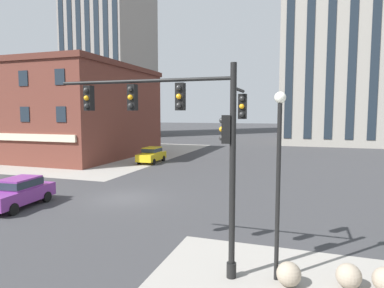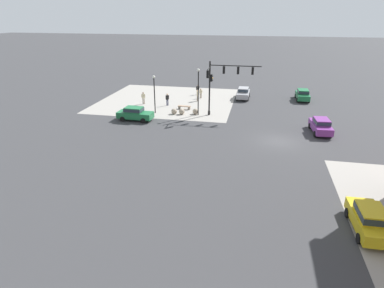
% 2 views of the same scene
% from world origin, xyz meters
% --- Properties ---
extents(ground_plane, '(320.00, 320.00, 0.00)m').
position_xyz_m(ground_plane, '(0.00, 0.00, 0.00)').
color(ground_plane, '#38383A').
extents(sidewalk_corner_slab, '(20.00, 19.00, 0.02)m').
position_xyz_m(sidewalk_corner_slab, '(16.00, -14.50, 0.00)').
color(sidewalk_corner_slab, gray).
rests_on(sidewalk_corner_slab, ground).
extents(traffic_signal_main, '(6.51, 2.09, 6.95)m').
position_xyz_m(traffic_signal_main, '(7.19, -7.85, 4.75)').
color(traffic_signal_main, black).
rests_on(traffic_signal_main, ground).
extents(bollard_sphere_curb_a, '(0.76, 0.76, 0.76)m').
position_xyz_m(bollard_sphere_curb_a, '(10.41, -7.99, 0.38)').
color(bollard_sphere_curb_a, gray).
rests_on(bollard_sphere_curb_a, ground).
extents(bollard_sphere_curb_b, '(0.76, 0.76, 0.76)m').
position_xyz_m(bollard_sphere_curb_b, '(12.17, -7.52, 0.38)').
color(bollard_sphere_curb_b, gray).
rests_on(bollard_sphere_curb_b, ground).
extents(bollard_sphere_curb_c, '(0.76, 0.76, 0.76)m').
position_xyz_m(bollard_sphere_curb_c, '(13.19, -7.46, 0.38)').
color(bollard_sphere_curb_c, gray).
rests_on(bollard_sphere_curb_c, ground).
extents(bench_near_signal, '(1.82, 0.58, 0.49)m').
position_xyz_m(bench_near_signal, '(12.39, -10.00, 0.33)').
color(bench_near_signal, '#9E7F66').
rests_on(bench_near_signal, ground).
extents(pedestrian_near_bench, '(0.27, 0.54, 1.73)m').
position_xyz_m(pedestrian_near_bench, '(11.45, -14.74, 0.99)').
color(pedestrian_near_bench, gray).
rests_on(pedestrian_near_bench, ground).
extents(pedestrian_at_curb, '(0.42, 0.41, 1.77)m').
position_xyz_m(pedestrian_at_curb, '(15.21, -11.42, 1.03)').
color(pedestrian_at_curb, '#232847').
rests_on(pedestrian_at_curb, ground).
extents(pedestrian_walking_east, '(0.52, 0.31, 1.77)m').
position_xyz_m(pedestrian_walking_east, '(18.87, -11.49, 1.02)').
color(pedestrian_walking_east, gray).
rests_on(pedestrian_walking_east, ground).
extents(pedestrian_with_bag, '(0.45, 0.37, 1.54)m').
position_xyz_m(pedestrian_with_bag, '(11.26, -16.62, 0.87)').
color(pedestrian_with_bag, gray).
rests_on(pedestrian_with_bag, ground).
extents(pedestrian_by_lamp, '(0.49, 0.34, 1.61)m').
position_xyz_m(pedestrian_by_lamp, '(12.15, -18.86, 0.91)').
color(pedestrian_by_lamp, gray).
rests_on(pedestrian_by_lamp, ground).
extents(street_lamp_corner_near, '(0.36, 0.36, 6.05)m').
position_xyz_m(street_lamp_corner_near, '(10.00, -7.70, 3.74)').
color(street_lamp_corner_near, black).
rests_on(street_lamp_corner_near, ground).
extents(street_lamp_mid_sidewalk, '(0.36, 0.36, 5.01)m').
position_xyz_m(street_lamp_mid_sidewalk, '(15.82, -7.46, 3.18)').
color(street_lamp_mid_sidewalk, black).
rests_on(street_lamp_mid_sidewalk, ground).
extents(car_main_northbound_near, '(4.47, 2.04, 1.68)m').
position_xyz_m(car_main_northbound_near, '(17.31, -3.86, 0.92)').
color(car_main_northbound_near, '#1E6B3D').
rests_on(car_main_northbound_near, ground).
extents(car_main_northbound_far, '(1.97, 4.44, 1.68)m').
position_xyz_m(car_main_northbound_far, '(-4.86, 14.54, 0.92)').
color(car_main_northbound_far, gold).
rests_on(car_main_northbound_far, ground).
extents(car_main_southbound_near, '(1.95, 4.43, 1.68)m').
position_xyz_m(car_main_southbound_near, '(4.74, -17.79, 0.92)').
color(car_main_southbound_near, '#99999E').
rests_on(car_main_southbound_near, ground).
extents(car_main_southbound_far, '(1.95, 4.43, 1.68)m').
position_xyz_m(car_main_southbound_far, '(-4.21, -18.49, 0.92)').
color(car_main_southbound_far, '#1E6B3D').
rests_on(car_main_southbound_far, ground).
extents(car_cross_eastbound, '(2.17, 4.53, 1.68)m').
position_xyz_m(car_cross_eastbound, '(-4.69, -3.66, 0.92)').
color(car_cross_eastbound, '#7A3389').
rests_on(car_cross_eastbound, ground).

